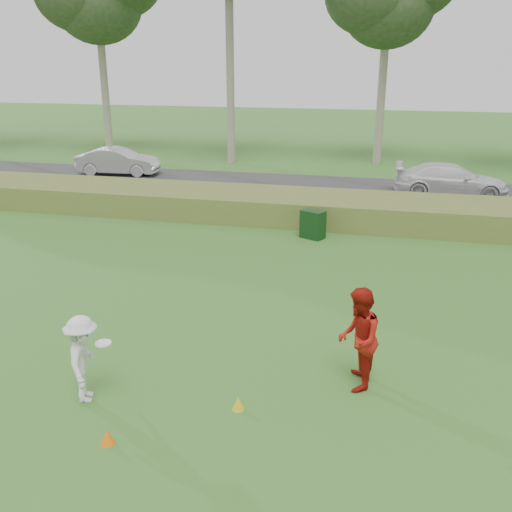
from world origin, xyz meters
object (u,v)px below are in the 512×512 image
(player_white, at_px, (83,359))
(car_mid, at_px, (118,161))
(cone_orange, at_px, (107,437))
(utility_cabinet, at_px, (313,224))
(car_right, at_px, (451,180))
(player_red, at_px, (358,339))
(cone_yellow, at_px, (238,403))

(player_white, relative_size, car_mid, 0.38)
(cone_orange, height_order, utility_cabinet, utility_cabinet)
(cone_orange, relative_size, car_right, 0.05)
(car_mid, bearing_deg, car_right, -100.63)
(car_mid, xyz_separation_m, car_right, (15.71, -1.04, 0.01))
(player_white, bearing_deg, player_red, -92.05)
(car_mid, height_order, car_right, car_right)
(utility_cabinet, xyz_separation_m, car_right, (4.80, 7.10, 0.27))
(player_red, relative_size, cone_yellow, 7.95)
(utility_cabinet, bearing_deg, car_mid, 168.11)
(car_mid, bearing_deg, player_white, -162.02)
(player_red, bearing_deg, cone_yellow, -59.87)
(player_red, distance_m, car_mid, 21.21)
(cone_orange, distance_m, cone_yellow, 2.16)
(utility_cabinet, bearing_deg, cone_yellow, -64.17)
(player_white, xyz_separation_m, player_red, (4.47, 1.49, 0.16))
(player_red, relative_size, car_mid, 0.46)
(utility_cabinet, height_order, car_mid, car_mid)
(utility_cabinet, distance_m, car_right, 8.57)
(player_red, height_order, cone_yellow, player_red)
(player_white, bearing_deg, car_mid, 4.31)
(car_mid, relative_size, car_right, 0.87)
(cone_orange, distance_m, car_mid, 21.49)
(cone_orange, distance_m, utility_cabinet, 11.30)
(utility_cabinet, bearing_deg, player_red, -52.02)
(player_white, height_order, cone_yellow, player_white)
(player_red, distance_m, cone_orange, 4.44)
(cone_orange, height_order, car_mid, car_mid)
(player_white, distance_m, cone_orange, 1.53)
(player_red, bearing_deg, player_white, -74.15)
(cone_orange, bearing_deg, utility_cabinet, 82.20)
(cone_orange, bearing_deg, player_red, 35.35)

